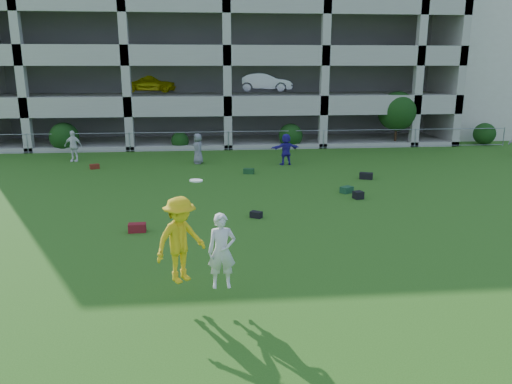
{
  "coord_description": "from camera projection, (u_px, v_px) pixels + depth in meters",
  "views": [
    {
      "loc": [
        -1.25,
        -11.71,
        5.2
      ],
      "look_at": [
        0.18,
        3.0,
        1.4
      ],
      "focal_mm": 35.0,
      "sensor_mm": 36.0,
      "label": 1
    }
  ],
  "objects": [
    {
      "name": "bag_red_a",
      "position": [
        137.0,
        228.0,
        15.89
      ],
      "size": [
        0.56,
        0.33,
        0.28
      ],
      "primitive_type": "cube",
      "rotation": [
        0.0,
        0.0,
        0.05
      ],
      "color": "#560E1B",
      "rests_on": "ground"
    },
    {
      "name": "bystander_d",
      "position": [
        286.0,
        149.0,
        26.37
      ],
      "size": [
        1.6,
        0.73,
        1.66
      ],
      "primitive_type": "imported",
      "rotation": [
        0.0,
        0.0,
        3.3
      ],
      "color": "#2F2199",
      "rests_on": "ground"
    },
    {
      "name": "fence",
      "position": [
        228.0,
        140.0,
        30.86
      ],
      "size": [
        36.06,
        0.06,
        1.2
      ],
      "color": "gray",
      "rests_on": "ground"
    },
    {
      "name": "stucco_building",
      "position": [
        505.0,
        66.0,
        40.59
      ],
      "size": [
        16.0,
        14.0,
        10.0
      ],
      "primitive_type": "cube",
      "color": "beige",
      "rests_on": "ground"
    },
    {
      "name": "frisbee_contest",
      "position": [
        188.0,
        242.0,
        10.86
      ],
      "size": [
        1.91,
        1.34,
        2.43
      ],
      "color": "gold",
      "rests_on": "ground"
    },
    {
      "name": "bystander_c",
      "position": [
        198.0,
        149.0,
        26.67
      ],
      "size": [
        0.69,
        0.9,
        1.63
      ],
      "primitive_type": "imported",
      "rotation": [
        0.0,
        0.0,
        -1.33
      ],
      "color": "slate",
      "rests_on": "ground"
    },
    {
      "name": "bystander_b",
      "position": [
        73.0,
        146.0,
        27.27
      ],
      "size": [
        1.06,
        0.61,
        1.7
      ],
      "primitive_type": "imported",
      "rotation": [
        0.0,
        0.0,
        -0.2
      ],
      "color": "white",
      "rests_on": "ground"
    },
    {
      "name": "ground",
      "position": [
        260.0,
        274.0,
        12.7
      ],
      "size": [
        100.0,
        100.0,
        0.0
      ],
      "primitive_type": "plane",
      "color": "#235114",
      "rests_on": "ground"
    },
    {
      "name": "bag_black_b",
      "position": [
        256.0,
        215.0,
        17.38
      ],
      "size": [
        0.47,
        0.42,
        0.22
      ],
      "primitive_type": "cube",
      "rotation": [
        0.0,
        0.0,
        -0.56
      ],
      "color": "black",
      "rests_on": "ground"
    },
    {
      "name": "crate_d",
      "position": [
        358.0,
        195.0,
        19.81
      ],
      "size": [
        0.42,
        0.42,
        0.3
      ],
      "primitive_type": "cube",
      "rotation": [
        0.0,
        0.0,
        0.23
      ],
      "color": "black",
      "rests_on": "ground"
    },
    {
      "name": "bag_green_c",
      "position": [
        347.0,
        190.0,
        20.73
      ],
      "size": [
        0.61,
        0.57,
        0.26
      ],
      "primitive_type": "cube",
      "rotation": [
        0.0,
        0.0,
        0.6
      ],
      "color": "#153C21",
      "rests_on": "ground"
    },
    {
      "name": "shrub_row",
      "position": [
        300.0,
        124.0,
        31.75
      ],
      "size": [
        34.38,
        2.52,
        3.5
      ],
      "color": "#163D11",
      "rests_on": "ground"
    },
    {
      "name": "bag_black_e",
      "position": [
        366.0,
        176.0,
        23.2
      ],
      "size": [
        0.67,
        0.5,
        0.3
      ],
      "primitive_type": "cube",
      "rotation": [
        0.0,
        0.0,
        -0.38
      ],
      "color": "black",
      "rests_on": "ground"
    },
    {
      "name": "bag_red_f",
      "position": [
        95.0,
        166.0,
        25.48
      ],
      "size": [
        0.53,
        0.45,
        0.24
      ],
      "primitive_type": "cube",
      "rotation": [
        0.0,
        0.0,
        0.44
      ],
      "color": "#5A1E0F",
      "rests_on": "ground"
    },
    {
      "name": "parking_garage",
      "position": [
        222.0,
        53.0,
        37.9
      ],
      "size": [
        30.0,
        14.0,
        12.0
      ],
      "color": "#9E998C",
      "rests_on": "ground"
    },
    {
      "name": "bag_green_g",
      "position": [
        249.0,
        171.0,
        24.35
      ],
      "size": [
        0.56,
        0.42,
        0.25
      ],
      "primitive_type": "cube",
      "rotation": [
        0.0,
        0.0,
        -0.26
      ],
      "color": "#153914",
      "rests_on": "ground"
    }
  ]
}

